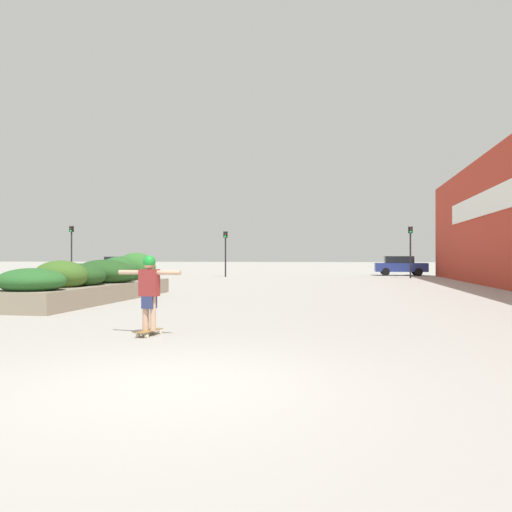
% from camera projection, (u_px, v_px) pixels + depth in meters
% --- Properties ---
extents(ground_plane, '(300.00, 300.00, 0.00)m').
position_uv_depth(ground_plane, '(173.00, 385.00, 5.53)').
color(ground_plane, '#A3A099').
extents(planter_box, '(2.08, 8.49, 1.61)m').
position_uv_depth(planter_box, '(96.00, 281.00, 16.43)').
color(planter_box, gray).
rests_on(planter_box, ground_plane).
extents(skateboard, '(0.31, 0.68, 0.10)m').
position_uv_depth(skateboard, '(149.00, 332.00, 9.03)').
color(skateboard, olive).
rests_on(skateboard, ground_plane).
extents(skateboarder, '(1.26, 0.28, 1.36)m').
position_uv_depth(skateboarder, '(149.00, 285.00, 9.03)').
color(skateboarder, tan).
rests_on(skateboarder, skateboard).
extents(car_leftmost, '(3.94, 1.88, 1.52)m').
position_uv_depth(car_leftmost, '(400.00, 265.00, 39.19)').
color(car_leftmost, navy).
rests_on(car_leftmost, ground_plane).
extents(car_center_right, '(4.60, 2.00, 1.49)m').
position_uv_depth(car_center_right, '(123.00, 264.00, 43.49)').
color(car_center_right, maroon).
rests_on(car_center_right, ground_plane).
extents(traffic_light_left, '(0.28, 0.30, 3.31)m').
position_uv_depth(traffic_light_left, '(225.00, 246.00, 36.22)').
color(traffic_light_left, black).
rests_on(traffic_light_left, ground_plane).
extents(traffic_light_right, '(0.28, 0.30, 3.53)m').
position_uv_depth(traffic_light_right, '(410.00, 243.00, 34.02)').
color(traffic_light_right, black).
rests_on(traffic_light_right, ground_plane).
extents(traffic_light_far_left, '(0.28, 0.30, 3.82)m').
position_uv_depth(traffic_light_far_left, '(71.00, 242.00, 38.00)').
color(traffic_light_far_left, black).
rests_on(traffic_light_far_left, ground_plane).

